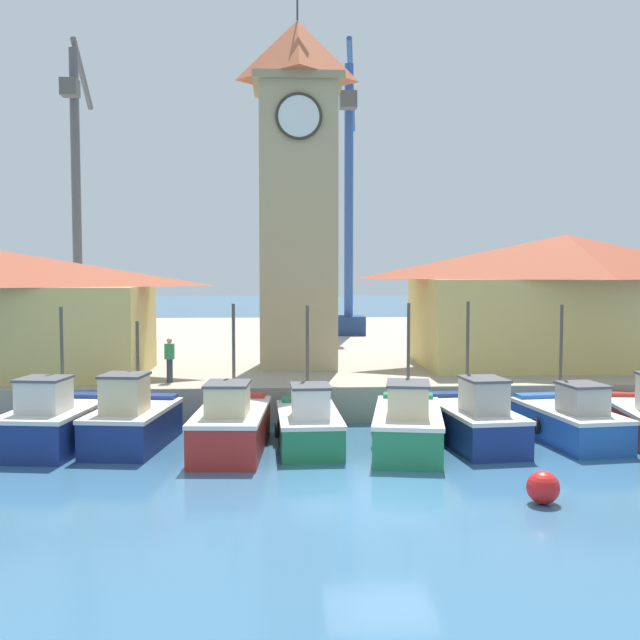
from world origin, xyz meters
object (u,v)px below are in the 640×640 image
Objects in this scene: fishing_boat_center at (408,425)px; clock_tower at (298,187)px; fishing_boat_left_outer at (132,422)px; warehouse_right at (566,299)px; dock_worker_near_tower at (170,359)px; fishing_boat_mid_right at (474,421)px; mooring_buoy at (543,487)px; fishing_boat_left_inner at (231,425)px; port_crane_far at (77,227)px; fishing_boat_right_inner at (569,420)px; fishing_boat_mid_left at (309,424)px; port_crane_near at (349,226)px; fishing_boat_far_left at (55,423)px.

clock_tower reaches higher than fishing_boat_center.
warehouse_right is (16.74, 8.75, 3.36)m from fishing_boat_left_outer.
dock_worker_near_tower is (-16.26, -4.13, -2.01)m from warehouse_right.
fishing_boat_mid_right reaches higher than mooring_buoy.
fishing_boat_left_inner is at bearing 178.44° from fishing_boat_center.
port_crane_far is at bearing 147.18° from warehouse_right.
fishing_boat_center is 3.32× the size of dock_worker_near_tower.
warehouse_right is at bearing 0.09° from clock_tower.
fishing_boat_mid_right is 0.38× the size of warehouse_right.
port_crane_far is (-16.11, 25.43, 7.28)m from fishing_boat_center.
clock_tower is at bearing 107.31° from fishing_boat_center.
clock_tower reaches higher than fishing_boat_left_inner.
clock_tower reaches higher than mooring_buoy.
fishing_boat_left_inner is at bearing -176.81° from fishing_boat_right_inner.
clock_tower reaches higher than warehouse_right.
fishing_boat_center reaches higher than fishing_boat_mid_left.
fishing_boat_left_outer reaches higher than dock_worker_near_tower.
port_crane_near is 32.28m from mooring_buoy.
fishing_boat_mid_left reaches higher than mooring_buoy.
clock_tower is 9.81× the size of dock_worker_near_tower.
fishing_boat_mid_right is (10.38, -0.24, -0.04)m from fishing_boat_left_outer.
fishing_boat_mid_left is 8.13m from fishing_boat_right_inner.
warehouse_right is at bearing 38.07° from fishing_boat_mid_left.
port_crane_far reaches higher than dock_worker_near_tower.
port_crane_far reaches higher than fishing_boat_mid_left.
warehouse_right reaches higher than mooring_buoy.
port_crane_near is (9.02, 25.14, 7.44)m from fishing_boat_left_outer.
fishing_boat_center is 5.77m from mooring_buoy.
fishing_boat_left_outer is at bearing 1.99° from fishing_boat_far_left.
fishing_boat_left_outer is at bearing 177.75° from fishing_boat_mid_left.
fishing_boat_mid_right is 13.10m from clock_tower.
dock_worker_near_tower is at bearing 153.89° from fishing_boat_mid_right.
fishing_boat_left_outer is 0.23× the size of port_crane_near.
port_crane_near is at bearing 65.90° from fishing_boat_far_left.
fishing_boat_right_inner is at bearing -0.35° from fishing_boat_left_outer.
fishing_boat_center is 2.23m from fishing_boat_mid_right.
fishing_boat_left_inner is 0.27× the size of port_crane_far.
port_crane_near is at bearing 99.93° from fishing_boat_right_inner.
fishing_boat_left_inner is at bearing -103.11° from port_crane_near.
fishing_boat_far_left is 1.05× the size of fishing_boat_left_outer.
fishing_boat_center reaches higher than fishing_boat_right_inner.
fishing_boat_mid_right is 26.49m from port_crane_near.
fishing_boat_center is at bearing -57.65° from port_crane_far.
port_crane_near reaches higher than dock_worker_near_tower.
warehouse_right is (8.51, 9.55, 3.39)m from fishing_boat_center.
fishing_boat_right_inner is 6.30× the size of mooring_buoy.
port_crane_far is (-13.19, 24.83, 7.35)m from fishing_boat_mid_left.
dock_worker_near_tower is at bearing 59.66° from fishing_boat_far_left.
fishing_boat_far_left is at bearing -114.10° from port_crane_near.
fishing_boat_left_outer is at bearing 178.68° from fishing_boat_mid_right.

